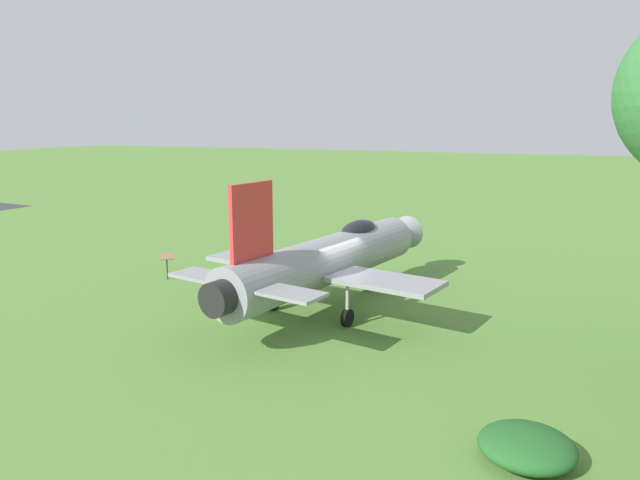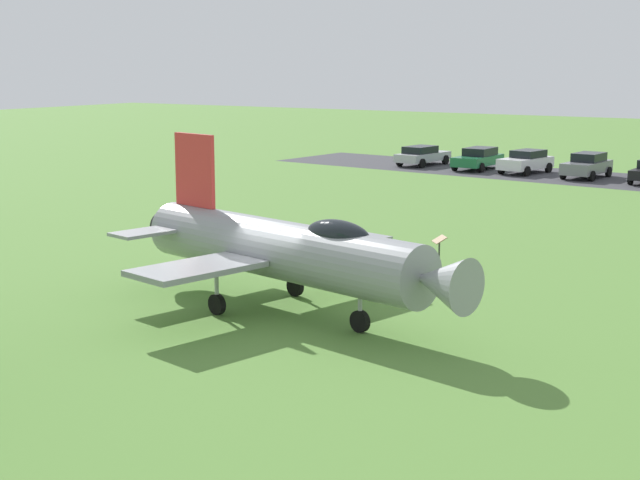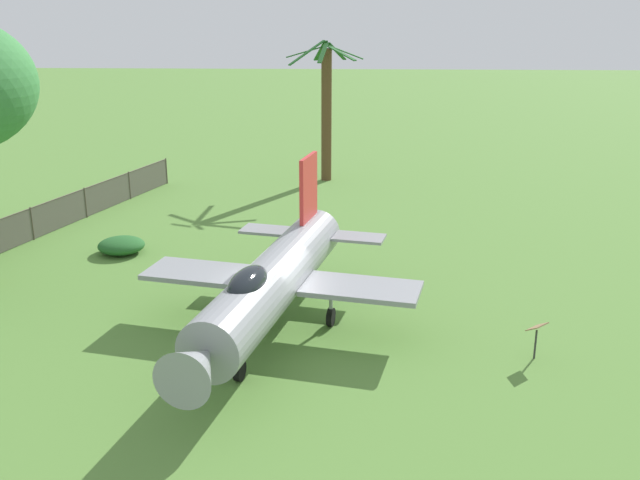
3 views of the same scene
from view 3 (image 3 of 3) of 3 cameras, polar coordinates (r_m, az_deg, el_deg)
name	(u,v)px [view 3 (image 3 of 3)]	position (r m, az deg, el deg)	size (l,w,h in m)	color
ground_plane	(275,333)	(22.96, -3.56, -7.38)	(200.00, 200.00, 0.00)	#568438
display_jet	(270,283)	(21.89, -3.96, -3.40)	(9.07, 12.22, 4.93)	gray
palm_tree	(326,111)	(42.21, 0.50, 10.16)	(4.44, 4.09, 8.02)	brown
shrub_near_fence	(121,245)	(31.15, -15.44, -0.41)	(1.93, 1.86, 0.67)	#235B26
info_plaque	(537,332)	(21.94, 16.76, -6.97)	(0.71, 0.70, 1.14)	#333333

